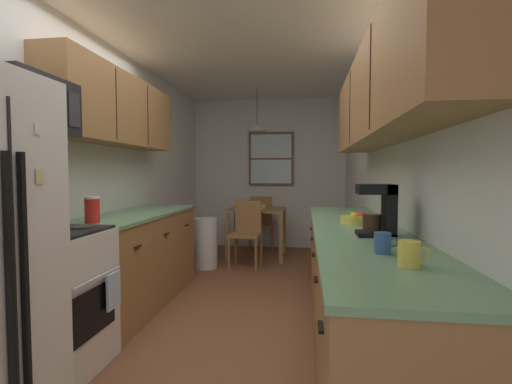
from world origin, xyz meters
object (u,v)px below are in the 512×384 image
storage_canister (92,210)px  fruit_bowl (355,219)px  trash_bin (206,243)px  coffee_maker (381,209)px  dining_chair_near (247,230)px  microwave_over_range (26,105)px  mug_spare (383,243)px  dining_chair_far (262,220)px  table_serving_bowl (259,207)px  mug_by_coffeemaker (410,254)px  dining_table (257,217)px  stove_range (49,300)px

storage_canister → fruit_bowl: 2.02m
trash_bin → coffee_maker: 3.12m
dining_chair_near → coffee_maker: bearing=-64.3°
trash_bin → storage_canister: 2.27m
microwave_over_range → mug_spare: size_ratio=4.97×
trash_bin → dining_chair_far: bearing=64.5°
storage_canister → table_serving_bowl: bearing=72.0°
storage_canister → mug_by_coffeemaker: (2.05, -1.05, -0.05)m
dining_table → mug_spare: size_ratio=7.24×
coffee_maker → mug_spare: bearing=-99.8°
microwave_over_range → coffee_maker: size_ratio=1.82×
mug_by_coffeemaker → fruit_bowl: 1.27m
stove_range → microwave_over_range: microwave_over_range is taller
dining_table → fruit_bowl: (1.10, -2.63, 0.32)m
mug_by_coffeemaker → table_serving_bowl: 4.08m
microwave_over_range → mug_by_coffeemaker: (2.16, -0.54, -0.76)m
fruit_bowl → stove_range: bearing=-159.8°
trash_bin → dining_chair_near: bearing=13.6°
dining_chair_near → mug_spare: bearing=-69.4°
mug_spare → table_serving_bowl: size_ratio=0.57×
coffee_maker → dining_chair_far: bearing=107.4°
storage_canister → mug_spare: 2.15m
dining_table → mug_by_coffeemaker: 4.09m
mug_by_coffeemaker → mug_spare: (-0.06, 0.24, -0.00)m
microwave_over_range → dining_chair_near: 3.19m
table_serving_bowl → trash_bin: bearing=-131.2°
stove_range → dining_table: 3.49m
dining_chair_far → stove_range: bearing=-102.9°
dining_table → coffee_maker: (1.18, -3.17, 0.45)m
mug_by_coffeemaker → mug_spare: mug_by_coffeemaker is taller
storage_canister → mug_spare: size_ratio=1.76×
coffee_maker → fruit_bowl: 0.55m
stove_range → table_serving_bowl: size_ratio=5.46×
mug_by_coffeemaker → fruit_bowl: size_ratio=0.59×
stove_range → fruit_bowl: stove_range is taller
coffee_maker → storage_canister: bearing=171.6°
dining_chair_near → coffee_maker: coffee_maker is taller
stove_range → dining_chair_far: (0.91, 3.95, 0.03)m
mug_spare → fruit_bowl: size_ratio=0.54×
microwave_over_range → mug_spare: bearing=-8.0°
mug_by_coffeemaker → fruit_bowl: (-0.05, 1.27, -0.02)m
dining_table → coffee_maker: coffee_maker is taller
dining_chair_far → dining_chair_near: bearing=-93.8°
mug_spare → dining_chair_near: bearing=110.6°
fruit_bowl → coffee_maker: bearing=-81.4°
mug_by_coffeemaker → trash_bin: bearing=118.7°
dining_table → fruit_bowl: fruit_bowl is taller
stove_range → storage_canister: 0.74m
dining_chair_far → mug_spare: (1.08, -4.24, 0.45)m
fruit_bowl → table_serving_bowl: fruit_bowl is taller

